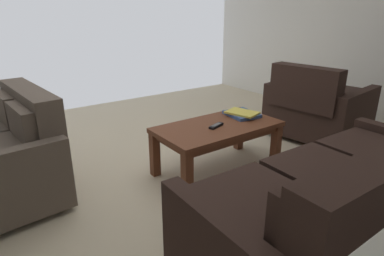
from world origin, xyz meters
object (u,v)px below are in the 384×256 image
at_px(book_stack, 242,114).
at_px(coffee_table, 218,132).
at_px(sofa_main, 347,203).
at_px(armchair_side, 317,107).
at_px(tv_remote, 216,126).

bearing_deg(book_stack, coffee_table, 10.25).
distance_m(sofa_main, book_stack, 1.38).
relative_size(sofa_main, coffee_table, 1.72).
height_order(armchair_side, book_stack, armchair_side).
height_order(armchair_side, tv_remote, armchair_side).
xyz_separation_m(sofa_main, tv_remote, (-0.06, -1.20, 0.09)).
bearing_deg(tv_remote, armchair_side, -179.57).
bearing_deg(book_stack, sofa_main, 71.08).
height_order(sofa_main, tv_remote, sofa_main).
relative_size(sofa_main, tv_remote, 11.09).
bearing_deg(tv_remote, sofa_main, 87.23).
distance_m(sofa_main, tv_remote, 1.21).
xyz_separation_m(book_stack, tv_remote, (0.39, 0.09, -0.01)).
height_order(sofa_main, armchair_side, armchair_side).
relative_size(coffee_table, book_stack, 3.16).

